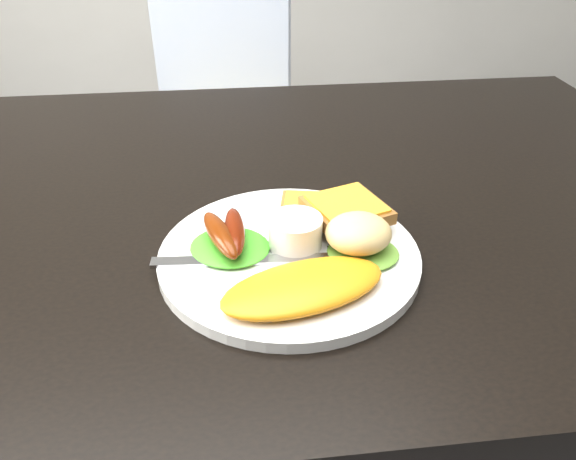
# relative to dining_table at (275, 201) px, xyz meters

# --- Properties ---
(dining_table) EXTENTS (1.20, 0.80, 0.04)m
(dining_table) POSITION_rel_dining_table_xyz_m (0.00, 0.00, 0.00)
(dining_table) COLOR black
(dining_table) RESTS_ON ground
(dining_chair) EXTENTS (0.52, 0.52, 0.05)m
(dining_chair) POSITION_rel_dining_table_xyz_m (-0.06, 0.90, -0.28)
(dining_chair) COLOR tan
(dining_chair) RESTS_ON ground
(person) EXTENTS (0.52, 0.35, 1.41)m
(person) POSITION_rel_dining_table_xyz_m (0.20, 0.54, -0.02)
(person) COLOR #234B89
(person) RESTS_ON ground
(plate) EXTENTS (0.27, 0.27, 0.01)m
(plate) POSITION_rel_dining_table_xyz_m (-0.00, -0.16, 0.03)
(plate) COLOR white
(plate) RESTS_ON dining_table
(lettuce_left) EXTENTS (0.11, 0.10, 0.01)m
(lettuce_left) POSITION_rel_dining_table_xyz_m (-0.06, -0.15, 0.04)
(lettuce_left) COLOR green
(lettuce_left) RESTS_ON plate
(lettuce_right) EXTENTS (0.09, 0.08, 0.01)m
(lettuce_right) POSITION_rel_dining_table_xyz_m (0.07, -0.18, 0.04)
(lettuce_right) COLOR #468D1E
(lettuce_right) RESTS_ON plate
(omelette) EXTENTS (0.17, 0.12, 0.02)m
(omelette) POSITION_rel_dining_table_xyz_m (0.00, -0.24, 0.04)
(omelette) COLOR #FFA112
(omelette) RESTS_ON plate
(sausage_a) EXTENTS (0.05, 0.09, 0.02)m
(sausage_a) POSITION_rel_dining_table_xyz_m (-0.07, -0.15, 0.05)
(sausage_a) COLOR #6A1E09
(sausage_a) RESTS_ON lettuce_left
(sausage_b) EXTENTS (0.02, 0.09, 0.02)m
(sausage_b) POSITION_rel_dining_table_xyz_m (-0.06, -0.15, 0.05)
(sausage_b) COLOR #5A2105
(sausage_b) RESTS_ON lettuce_left
(ramekin) EXTENTS (0.07, 0.07, 0.03)m
(ramekin) POSITION_rel_dining_table_xyz_m (0.01, -0.15, 0.05)
(ramekin) COLOR white
(ramekin) RESTS_ON plate
(toast_a) EXTENTS (0.08, 0.08, 0.01)m
(toast_a) POSITION_rel_dining_table_xyz_m (0.03, -0.09, 0.04)
(toast_a) COLOR brown
(toast_a) RESTS_ON plate
(toast_b) EXTENTS (0.10, 0.10, 0.01)m
(toast_b) POSITION_rel_dining_table_xyz_m (0.07, -0.12, 0.05)
(toast_b) COLOR #996425
(toast_b) RESTS_ON toast_a
(potato_salad) EXTENTS (0.08, 0.07, 0.04)m
(potato_salad) POSITION_rel_dining_table_xyz_m (0.07, -0.17, 0.06)
(potato_salad) COLOR #F3EAAE
(potato_salad) RESTS_ON lettuce_right
(fork) EXTENTS (0.18, 0.03, 0.00)m
(fork) POSITION_rel_dining_table_xyz_m (-0.05, -0.18, 0.03)
(fork) COLOR #ADAFB7
(fork) RESTS_ON plate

